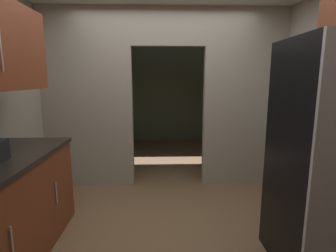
% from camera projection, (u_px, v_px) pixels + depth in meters
% --- Properties ---
extents(ground, '(20.00, 20.00, 0.00)m').
position_uv_depth(ground, '(167.00, 237.00, 2.63)').
color(ground, brown).
extents(kitchen_partition, '(3.50, 0.12, 2.56)m').
position_uv_depth(kitchen_partition, '(163.00, 94.00, 3.77)').
color(kitchen_partition, '#ADA899').
rests_on(kitchen_partition, ground).
extents(adjoining_room_shell, '(3.50, 2.99, 2.56)m').
position_uv_depth(adjoining_room_shell, '(163.00, 93.00, 5.77)').
color(adjoining_room_shell, slate).
rests_on(adjoining_room_shell, ground).
extents(refrigerator, '(0.81, 0.78, 1.88)m').
position_uv_depth(refrigerator, '(334.00, 160.00, 2.07)').
color(refrigerator, black).
rests_on(refrigerator, ground).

